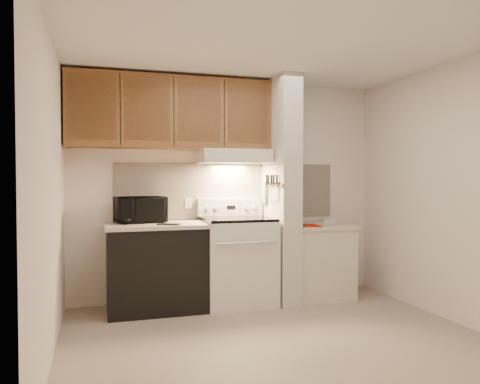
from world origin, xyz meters
name	(u,v)px	position (x,y,z in m)	size (l,w,h in m)	color
floor	(275,338)	(0.00, 0.00, 0.00)	(3.60, 3.60, 0.00)	tan
ceiling	(276,46)	(0.00, 0.00, 2.50)	(3.60, 3.60, 0.00)	white
wall_back	(229,190)	(0.00, 1.50, 1.25)	(3.60, 0.02, 2.50)	white
wall_left	(50,196)	(-1.80, 0.00, 1.25)	(0.02, 3.00, 2.50)	white
wall_right	(449,192)	(1.80, 0.00, 1.25)	(0.02, 3.00, 2.50)	white
backsplash	(229,191)	(0.00, 1.49, 1.24)	(2.60, 0.02, 0.63)	#F9E3C8
range_body	(237,262)	(0.00, 1.16, 0.46)	(0.76, 0.65, 0.92)	silver
oven_window	(246,264)	(0.00, 0.84, 0.50)	(0.50, 0.01, 0.30)	black
oven_handle	(247,243)	(0.00, 0.80, 0.72)	(0.02, 0.02, 0.65)	silver
cooktop	(237,219)	(0.00, 1.16, 0.94)	(0.74, 0.64, 0.03)	black
range_backguard	(230,207)	(0.00, 1.44, 1.05)	(0.76, 0.08, 0.20)	silver
range_display	(231,207)	(0.00, 1.40, 1.05)	(0.10, 0.01, 0.04)	black
range_knob_left_outer	(207,208)	(-0.28, 1.40, 1.05)	(0.05, 0.05, 0.02)	silver
range_knob_left_inner	(216,207)	(-0.18, 1.40, 1.05)	(0.05, 0.05, 0.02)	silver
range_knob_right_inner	(246,207)	(0.18, 1.40, 1.05)	(0.05, 0.05, 0.02)	silver
range_knob_right_outer	(254,207)	(0.28, 1.40, 1.05)	(0.05, 0.05, 0.02)	silver
dishwasher_front	(156,269)	(-0.88, 1.17, 0.43)	(1.00, 0.63, 0.87)	black
left_countertop	(156,225)	(-0.88, 1.17, 0.89)	(1.04, 0.67, 0.04)	beige
spoon_rest	(169,224)	(-0.78, 0.97, 0.92)	(0.23, 0.07, 0.02)	black
teal_jar	(158,217)	(-0.83, 1.39, 0.96)	(0.08, 0.08, 0.09)	#306860
outlet	(188,203)	(-0.48, 1.48, 1.10)	(0.08, 0.01, 0.12)	beige
microwave	(140,210)	(-1.03, 1.31, 1.05)	(0.50, 0.34, 0.27)	black
partition_pillar	(281,190)	(0.51, 1.15, 1.25)	(0.22, 0.70, 2.50)	beige
pillar_trim	(271,186)	(0.39, 1.15, 1.30)	(0.01, 0.70, 0.04)	brown
knife_strip	(272,184)	(0.39, 1.10, 1.32)	(0.02, 0.42, 0.04)	black
knife_blade_a	(276,193)	(0.38, 0.95, 1.22)	(0.01, 0.04, 0.16)	silver
knife_handle_a	(277,179)	(0.38, 0.93, 1.37)	(0.02, 0.02, 0.10)	black
knife_blade_b	(274,194)	(0.38, 1.02, 1.21)	(0.01, 0.04, 0.18)	silver
knife_handle_b	(274,179)	(0.38, 1.02, 1.37)	(0.02, 0.02, 0.10)	black
knife_blade_c	(271,195)	(0.38, 1.10, 1.20)	(0.01, 0.04, 0.20)	silver
knife_handle_c	(272,179)	(0.38, 1.09, 1.37)	(0.02, 0.02, 0.10)	black
knife_blade_d	(269,193)	(0.38, 1.17, 1.22)	(0.01, 0.04, 0.16)	silver
knife_handle_d	(268,179)	(0.38, 1.19, 1.37)	(0.02, 0.02, 0.10)	black
knife_blade_e	(266,193)	(0.38, 1.27, 1.21)	(0.01, 0.04, 0.18)	silver
knife_handle_e	(267,179)	(0.38, 1.25, 1.37)	(0.02, 0.02, 0.10)	black
oven_mitt	(265,193)	(0.38, 1.32, 1.21)	(0.03, 0.10, 0.24)	slate
right_cab_base	(318,263)	(0.97, 1.15, 0.40)	(0.70, 0.60, 0.81)	beige
right_countertop	(318,226)	(0.97, 1.15, 0.83)	(0.74, 0.64, 0.04)	beige
red_folder	(309,226)	(0.79, 1.00, 0.85)	(0.21, 0.29, 0.01)	#AA1D01
white_box	(328,221)	(1.19, 1.33, 0.87)	(0.15, 0.10, 0.04)	white
range_hood	(234,156)	(0.00, 1.28, 1.62)	(0.78, 0.44, 0.15)	beige
hood_lip	(239,160)	(0.00, 1.07, 1.58)	(0.78, 0.04, 0.06)	beige
upper_cabinets	(172,113)	(-0.69, 1.32, 2.08)	(2.18, 0.33, 0.77)	brown
cab_door_a	(92,108)	(-1.51, 1.17, 2.08)	(0.46, 0.01, 0.63)	brown
cab_gap_a	(120,109)	(-1.23, 1.16, 2.08)	(0.01, 0.01, 0.73)	black
cab_door_b	(147,110)	(-0.96, 1.17, 2.08)	(0.46, 0.01, 0.63)	brown
cab_gap_b	(174,111)	(-0.69, 1.16, 2.08)	(0.01, 0.01, 0.73)	black
cab_door_c	(199,112)	(-0.42, 1.17, 2.08)	(0.46, 0.01, 0.63)	brown
cab_gap_c	(224,113)	(-0.14, 1.16, 2.08)	(0.01, 0.01, 0.73)	black
cab_door_d	(248,114)	(0.13, 1.17, 2.08)	(0.46, 0.01, 0.63)	brown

